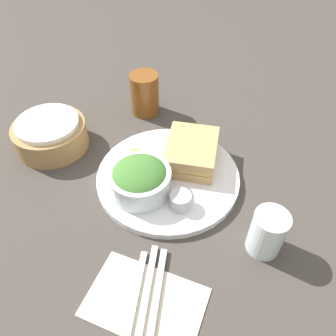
% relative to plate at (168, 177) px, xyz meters
% --- Properties ---
extents(ground_plane, '(4.00, 4.00, 0.00)m').
position_rel_plate_xyz_m(ground_plane, '(0.00, 0.00, -0.01)').
color(ground_plane, '#3D3833').
extents(plate, '(0.32, 0.32, 0.02)m').
position_rel_plate_xyz_m(plate, '(0.00, 0.00, 0.00)').
color(plate, silver).
rests_on(plate, ground_plane).
extents(sandwich, '(0.16, 0.14, 0.05)m').
position_rel_plate_xyz_m(sandwich, '(0.06, -0.03, 0.03)').
color(sandwich, tan).
rests_on(sandwich, plate).
extents(salad_bowl, '(0.13, 0.13, 0.07)m').
position_rel_plate_xyz_m(salad_bowl, '(-0.06, 0.04, 0.04)').
color(salad_bowl, silver).
rests_on(salad_bowl, plate).
extents(dressing_cup, '(0.04, 0.04, 0.03)m').
position_rel_plate_xyz_m(dressing_cup, '(-0.07, -0.06, 0.02)').
color(dressing_cup, '#B7B7BC').
rests_on(dressing_cup, plate).
extents(orange_wedge, '(0.04, 0.04, 0.04)m').
position_rel_plate_xyz_m(orange_wedge, '(-0.00, 0.08, 0.03)').
color(orange_wedge, orange).
rests_on(orange_wedge, plate).
extents(drink_glass, '(0.08, 0.08, 0.11)m').
position_rel_plate_xyz_m(drink_glass, '(0.22, 0.16, 0.05)').
color(drink_glass, brown).
rests_on(drink_glass, ground_plane).
extents(bread_basket, '(0.18, 0.18, 0.08)m').
position_rel_plate_xyz_m(bread_basket, '(0.00, 0.31, 0.03)').
color(bread_basket, '#997547').
rests_on(bread_basket, ground_plane).
extents(napkin, '(0.13, 0.20, 0.00)m').
position_rel_plate_xyz_m(napkin, '(-0.28, -0.07, -0.01)').
color(napkin, beige).
rests_on(napkin, ground_plane).
extents(fork, '(0.20, 0.06, 0.01)m').
position_rel_plate_xyz_m(fork, '(-0.27, -0.09, -0.00)').
color(fork, '#B2B2B7').
rests_on(fork, napkin).
extents(knife, '(0.21, 0.06, 0.01)m').
position_rel_plate_xyz_m(knife, '(-0.28, -0.07, -0.00)').
color(knife, '#B2B2B7').
rests_on(knife, napkin).
extents(spoon, '(0.18, 0.06, 0.01)m').
position_rel_plate_xyz_m(spoon, '(-0.28, -0.05, -0.00)').
color(spoon, '#B2B2B7').
rests_on(spoon, napkin).
extents(water_glass, '(0.06, 0.06, 0.10)m').
position_rel_plate_xyz_m(water_glass, '(-0.10, -0.23, 0.04)').
color(water_glass, silver).
rests_on(water_glass, ground_plane).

